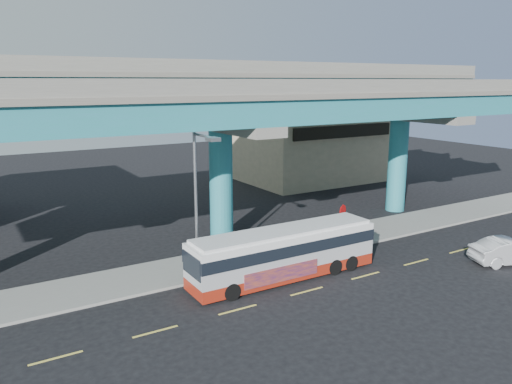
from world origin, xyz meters
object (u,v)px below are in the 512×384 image
transit_bus (284,252)px  sedan (511,251)px  street_lamp (200,185)px  stop_sign (343,216)px

transit_bus → sedan: 13.47m
sedan → street_lamp: size_ratio=0.61×
transit_bus → street_lamp: street_lamp is taller
street_lamp → stop_sign: street_lamp is taller
sedan → stop_sign: 9.86m
stop_sign → street_lamp: bearing=-173.6°
street_lamp → stop_sign: 10.69m
sedan → stop_sign: stop_sign is taller
street_lamp → transit_bus: bearing=-22.8°
stop_sign → transit_bus: bearing=-156.1°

